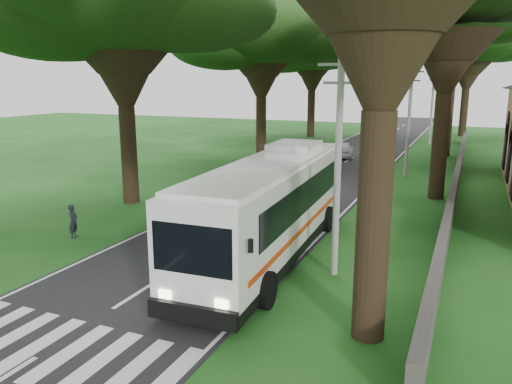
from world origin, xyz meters
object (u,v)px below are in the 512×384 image
Objects in this scene: pole_mid at (409,119)px; pole_far at (432,105)px; distant_car_b at (378,132)px; pedestrian at (73,221)px; pole_near at (338,160)px; distant_car_a at (343,149)px; coach_bus at (271,206)px.

pole_far is at bearing 90.00° from pole_mid.
pedestrian reaches higher than distant_car_b.
pole_near is at bearing -107.78° from pedestrian.
pole_far is 5.30× the size of pedestrian.
pedestrian is at bearing 67.97° from distant_car_a.
pole_near is 2.22× the size of distant_car_b.
pole_far reaches higher than coach_bus.
coach_bus is at bearing -94.09° from pole_far.
pole_far is at bearing -36.03° from pedestrian.
distant_car_b is at bearing 145.52° from pole_far.
pole_far is at bearing 90.00° from pole_near.
pole_far is 42.23m from pedestrian.
distant_car_a is at bearing -115.99° from pole_far.
pole_mid is at bearing -83.90° from distant_car_b.
pole_far is 14.78m from distant_car_a.
distant_car_b is 2.39× the size of pedestrian.
pole_mid reaches higher than coach_bus.
pole_near is at bearing 92.30° from distant_car_a.
coach_bus is (-2.80, -19.18, -2.10)m from pole_mid.
pole_mid reaches higher than distant_car_b.
coach_bus reaches higher than distant_car_a.
pole_far reaches higher than distant_car_a.
pedestrian reaches higher than distant_car_a.
distant_car_a is at bearing 94.76° from coach_bus.
pole_near is 44.91m from distant_car_b.
coach_bus is (-2.80, -39.18, -2.10)m from pole_far.
pedestrian is (-5.46, -27.50, 0.01)m from distant_car_a.
pole_mid is 23.81m from pedestrian.
pole_far is (0.00, 40.00, 0.00)m from pole_near.
distant_car_a is 2.79× the size of pedestrian.
pole_mid is at bearing 90.00° from pole_near.
pole_near and pole_mid have the same top height.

